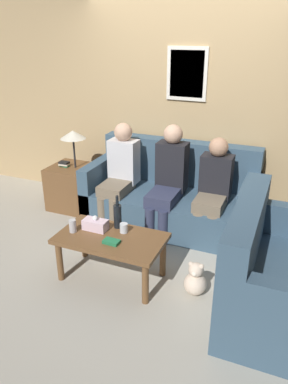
# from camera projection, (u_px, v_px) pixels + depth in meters

# --- Properties ---
(ground_plane) EXTENTS (16.00, 16.00, 0.00)m
(ground_plane) POSITION_uv_depth(u_px,v_px,m) (154.00, 243.00, 4.15)
(ground_plane) COLOR #ADA899
(wall_back) EXTENTS (9.00, 0.08, 2.60)m
(wall_back) POSITION_uv_depth(u_px,v_px,m) (186.00, 108.00, 4.50)
(wall_back) COLOR tan
(wall_back) RESTS_ON ground_plane
(couch_main) EXTENTS (1.94, 0.93, 0.95)m
(couch_main) POSITION_uv_depth(u_px,v_px,m) (171.00, 198.00, 4.49)
(couch_main) COLOR #385166
(couch_main) RESTS_ON ground_plane
(couch_side) EXTENTS (0.93, 1.38, 0.95)m
(couch_side) POSITION_uv_depth(u_px,v_px,m) (279.00, 278.00, 3.04)
(couch_side) COLOR #385166
(couch_side) RESTS_ON ground_plane
(coffee_table) EXTENTS (0.98, 0.55, 0.44)m
(coffee_table) POSITION_uv_depth(u_px,v_px,m) (111.00, 243.00, 3.43)
(coffee_table) COLOR brown
(coffee_table) RESTS_ON ground_plane
(side_table_with_lamp) EXTENTS (0.54, 0.54, 1.04)m
(side_table_with_lamp) POSITION_uv_depth(u_px,v_px,m) (73.00, 184.00, 4.87)
(side_table_with_lamp) COLOR brown
(side_table_with_lamp) RESTS_ON ground_plane
(wine_bottle) EXTENTS (0.07, 0.07, 0.33)m
(wine_bottle) POSITION_uv_depth(u_px,v_px,m) (118.00, 215.00, 3.51)
(wine_bottle) COLOR black
(wine_bottle) RESTS_ON coffee_table
(drinking_glass) EXTENTS (0.08, 0.08, 0.09)m
(drinking_glass) POSITION_uv_depth(u_px,v_px,m) (124.00, 228.00, 3.46)
(drinking_glass) COLOR silver
(drinking_glass) RESTS_ON coffee_table
(book_stack) EXTENTS (0.15, 0.10, 0.03)m
(book_stack) POSITION_uv_depth(u_px,v_px,m) (111.00, 242.00, 3.29)
(book_stack) COLOR #237547
(book_stack) RESTS_ON coffee_table
(soda_can) EXTENTS (0.07, 0.07, 0.12)m
(soda_can) POSITION_uv_depth(u_px,v_px,m) (73.00, 226.00, 3.46)
(soda_can) COLOR #BCBCC1
(soda_can) RESTS_ON coffee_table
(tissue_box) EXTENTS (0.23, 0.12, 0.15)m
(tissue_box) POSITION_uv_depth(u_px,v_px,m) (95.00, 224.00, 3.50)
(tissue_box) COLOR silver
(tissue_box) RESTS_ON coffee_table
(person_left) EXTENTS (0.34, 0.61, 1.18)m
(person_left) POSITION_uv_depth(u_px,v_px,m) (120.00, 171.00, 4.44)
(person_left) COLOR #756651
(person_left) RESTS_ON ground_plane
(person_middle) EXTENTS (0.34, 0.66, 1.22)m
(person_middle) POSITION_uv_depth(u_px,v_px,m) (168.00, 177.00, 4.22)
(person_middle) COLOR #2D334C
(person_middle) RESTS_ON ground_plane
(person_right) EXTENTS (0.34, 0.59, 1.12)m
(person_right) POSITION_uv_depth(u_px,v_px,m) (213.00, 187.00, 4.05)
(person_right) COLOR #756651
(person_right) RESTS_ON ground_plane
(teddy_bear) EXTENTS (0.20, 0.20, 0.32)m
(teddy_bear) POSITION_uv_depth(u_px,v_px,m) (195.00, 280.00, 3.30)
(teddy_bear) COLOR beige
(teddy_bear) RESTS_ON ground_plane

